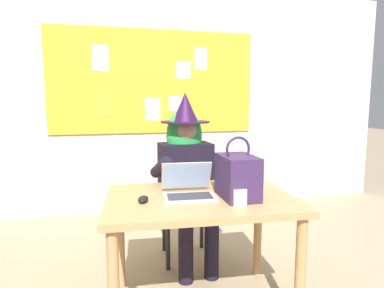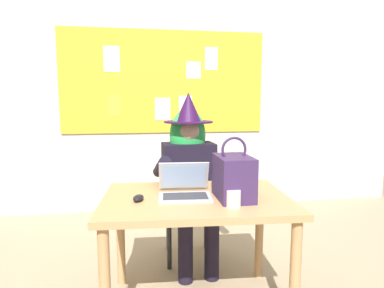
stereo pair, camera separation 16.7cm
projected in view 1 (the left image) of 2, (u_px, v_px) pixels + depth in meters
name	position (u px, v px, depth m)	size (l,w,h in m)	color
wall_back_bulletin	(154.00, 99.00, 3.85)	(6.06, 2.21, 2.67)	beige
desk_main	(200.00, 212.00, 2.01)	(1.19, 0.84, 0.74)	tan
chair_at_desk	(184.00, 196.00, 2.76)	(0.45, 0.45, 0.91)	black
person_costumed	(187.00, 168.00, 2.60)	(0.61, 0.68, 1.39)	black
laptop	(188.00, 189.00, 2.00)	(0.34, 0.32, 0.20)	#B7B7BC
computer_mouse	(143.00, 199.00, 1.88)	(0.06, 0.10, 0.03)	black
handbag	(238.00, 176.00, 1.95)	(0.20, 0.30, 0.38)	#38234C
coffee_mug	(240.00, 198.00, 1.80)	(0.08, 0.08, 0.10)	silver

